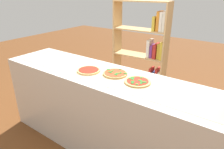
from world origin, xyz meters
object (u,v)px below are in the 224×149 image
object	(u,v)px
pizza_plain_0	(89,70)
pizza_spinach_1	(115,73)
bookshelf	(146,59)
pizza_spinach_2	(137,82)

from	to	relation	value
pizza_plain_0	pizza_spinach_1	xyz separation A→B (m)	(0.27, 0.09, 0.00)
pizza_spinach_1	bookshelf	size ratio (longest dim) A/B	0.16
pizza_spinach_1	pizza_plain_0	bearing A→B (deg)	-162.13
pizza_spinach_2	bookshelf	distance (m)	1.21
pizza_spinach_1	pizza_spinach_2	size ratio (longest dim) A/B	1.01
bookshelf	pizza_plain_0	bearing A→B (deg)	-94.00
pizza_spinach_1	pizza_spinach_2	xyz separation A→B (m)	(0.27, -0.04, -0.00)
pizza_plain_0	pizza_spinach_1	distance (m)	0.28
pizza_plain_0	pizza_spinach_1	world-z (taller)	pizza_spinach_1
pizza_plain_0	bookshelf	distance (m)	1.18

